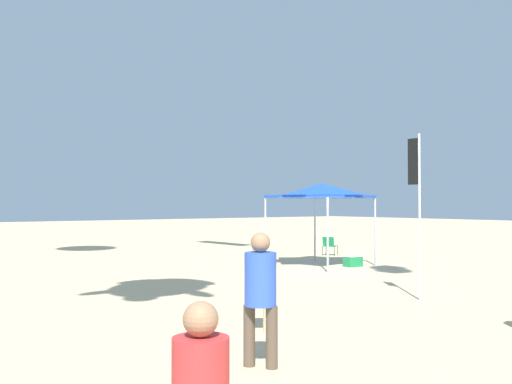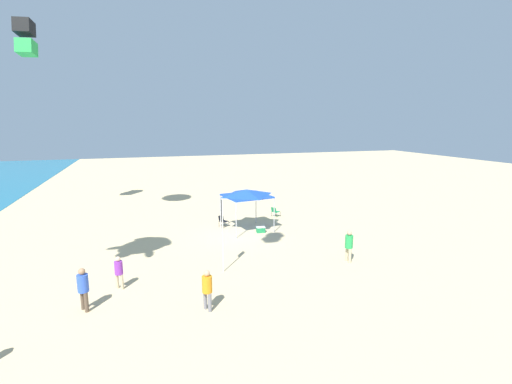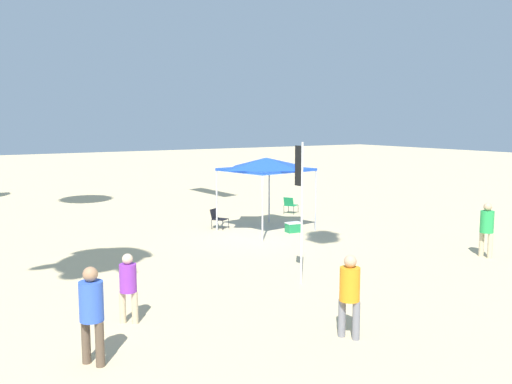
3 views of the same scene
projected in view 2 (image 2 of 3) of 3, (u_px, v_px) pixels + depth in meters
name	position (u px, v px, depth m)	size (l,w,h in m)	color
ground	(238.00, 235.00, 25.55)	(120.00, 120.00, 0.10)	#D6BC8C
canopy_tent	(247.00, 193.00, 26.01)	(3.30, 3.46, 3.00)	#B7B7BC
folding_chair_left_of_tent	(275.00, 211.00, 30.13)	(0.76, 0.80, 0.82)	black
folding_chair_near_cooler	(223.00, 220.00, 27.37)	(0.80, 0.77, 0.82)	black
cooler_box	(261.00, 230.00, 25.91)	(0.47, 0.66, 0.40)	#1E8C4C
banner_flag	(223.00, 228.00, 18.77)	(0.36, 0.06, 3.91)	silver
person_kite_handler	(207.00, 287.00, 15.06)	(0.44, 0.42, 1.77)	slate
person_watching_sky	(349.00, 244.00, 20.29)	(0.49, 0.43, 1.82)	#C6B28C
person_beachcomber	(119.00, 270.00, 17.06)	(0.38, 0.38, 1.59)	#C6B28C
person_far_stroller	(83.00, 286.00, 15.03)	(0.45, 0.44, 1.86)	brown
kite_box_black	(25.00, 37.00, 27.72)	(1.52, 1.39, 2.71)	black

